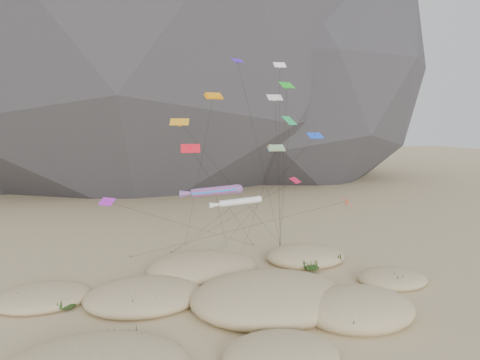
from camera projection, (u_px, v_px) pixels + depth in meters
name	position (u px, v px, depth m)	size (l,w,h in m)	color
ground	(266.00, 315.00, 48.14)	(500.00, 500.00, 0.00)	#CCB789
dunes	(229.00, 299.00, 50.34)	(50.15, 34.27, 4.19)	#CCB789
dune_grass	(237.00, 294.00, 51.67)	(43.47, 28.60, 1.59)	black
kite_stakes	(218.00, 250.00, 71.38)	(23.65, 4.71, 0.30)	#3F2D1E
rainbow_tube_kite	(213.00, 191.00, 56.46)	(10.23, 15.40, 12.25)	red
white_tube_kite	(237.00, 202.00, 57.00)	(8.36, 15.92, 10.68)	silver
orange_parafoil	(213.00, 99.00, 59.10)	(2.43, 14.33, 23.41)	orange
multi_parafoil	(276.00, 150.00, 58.55)	(2.28, 12.36, 16.89)	orange
delta_kites	(259.00, 138.00, 57.99)	(29.76, 20.84, 27.79)	red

